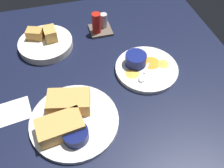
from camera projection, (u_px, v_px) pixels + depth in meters
The scene contains 13 objects.
ground_plane at pixel (94, 91), 84.87cm from camera, with size 110.00×110.00×3.00cm, color black.
plate_sandwich_main at pixel (74, 121), 74.40cm from camera, with size 27.04×27.04×1.60cm, color silver.
sandwich_half_near at pixel (69, 102), 75.03cm from camera, with size 14.47×10.27×4.80cm.
sandwich_half_far at pixel (60, 127), 69.40cm from camera, with size 14.05×9.21×4.80cm.
ramekin_dark_sauce at pixel (76, 134), 68.55cm from camera, with size 7.46×7.46×3.40cm.
spoon_by_dark_ramekin at pixel (72, 120), 73.22cm from camera, with size 2.34×9.91×0.80cm.
plate_chips_companion at pixel (147, 69), 88.35cm from camera, with size 22.58×22.58×1.60cm, color silver.
ramekin_light_gravy at pixel (136, 59), 87.17cm from camera, with size 7.61×7.61×4.23cm.
spoon_by_gravy_ramekin at pixel (143, 76), 84.58cm from camera, with size 7.14×8.76×0.80cm.
plantain_chip_scatter at pixel (146, 65), 88.05cm from camera, with size 18.13×10.73×0.60cm.
bread_basket_rear at pixel (46, 43), 95.76cm from camera, with size 20.93×20.93×7.72cm.
condiment_caddy at pixel (99, 25), 100.81cm from camera, with size 9.00×9.00×9.50cm.
paper_napkin_folded at pixel (13, 112), 77.25cm from camera, with size 11.00×9.00×0.40cm, color white.
Camera 1 is at (-7.66, -52.50, 65.09)cm, focal length 39.26 mm.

